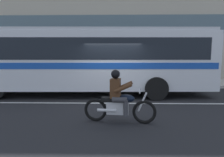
{
  "coord_description": "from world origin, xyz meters",
  "views": [
    {
      "loc": [
        0.12,
        -8.31,
        1.95
      ],
      "look_at": [
        -0.05,
        -0.56,
        1.04
      ],
      "focal_mm": 30.37,
      "sensor_mm": 36.0,
      "label": 1
    }
  ],
  "objects": [
    {
      "name": "office_building_facade",
      "position": [
        0.0,
        7.39,
        6.39
      ],
      "size": [
        28.0,
        0.89,
        12.77
      ],
      "color": "#B2A893",
      "rests_on": "ground_plane"
    },
    {
      "name": "transit_bus",
      "position": [
        -1.51,
        1.19,
        1.88
      ],
      "size": [
        12.51,
        2.91,
        3.22
      ],
      "color": "silver",
      "rests_on": "ground_plane"
    },
    {
      "name": "fire_hydrant",
      "position": [
        3.47,
        3.99,
        0.52
      ],
      "size": [
        0.22,
        0.3,
        0.75
      ],
      "color": "gold",
      "rests_on": "sidewalk_curb"
    },
    {
      "name": "sidewalk_curb",
      "position": [
        0.0,
        5.1,
        0.07
      ],
      "size": [
        28.0,
        3.8,
        0.15
      ],
      "primitive_type": "cube",
      "color": "#B7B2A8",
      "rests_on": "ground_plane"
    },
    {
      "name": "lane_center_stripe",
      "position": [
        0.0,
        -0.6,
        0.0
      ],
      "size": [
        26.6,
        0.14,
        0.01
      ],
      "primitive_type": "cube",
      "color": "silver",
      "rests_on": "ground_plane"
    },
    {
      "name": "motorcycle_with_rider",
      "position": [
        0.21,
        -2.88,
        0.66
      ],
      "size": [
        2.13,
        0.67,
        1.56
      ],
      "color": "black",
      "rests_on": "ground_plane"
    },
    {
      "name": "ground_plane",
      "position": [
        0.0,
        0.0,
        0.0
      ],
      "size": [
        60.0,
        60.0,
        0.0
      ],
      "primitive_type": "plane",
      "color": "black"
    }
  ]
}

